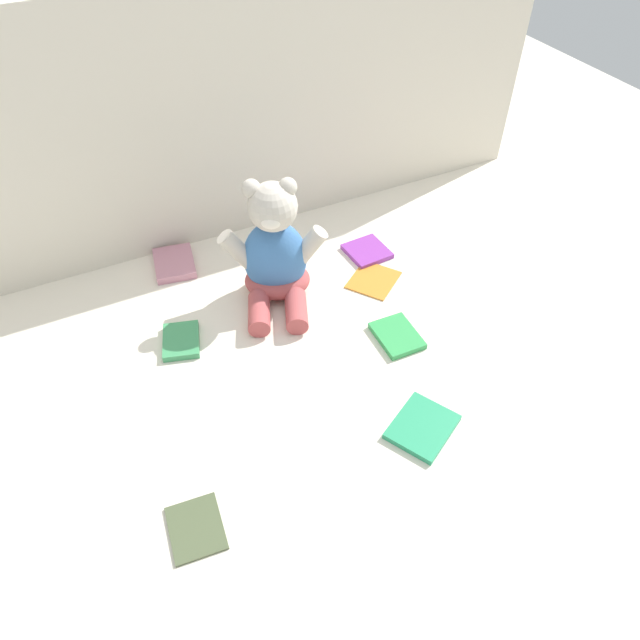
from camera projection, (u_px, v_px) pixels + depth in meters
The scene contains 10 objects.
ground_plane at pixel (300, 324), 1.28m from camera, with size 3.20×3.20×0.00m, color silver.
backdrop_drape at pixel (224, 120), 1.32m from camera, with size 1.66×0.03×0.58m, color beige.
teddy_bear at pixel (274, 256), 1.27m from camera, with size 0.23×0.24×0.29m.
book_case_0 at pixel (367, 251), 1.45m from camera, with size 0.09×0.10×0.01m, color purple.
book_case_1 at pixel (422, 427), 1.08m from camera, with size 0.10×0.12×0.01m, color #289763.
book_case_2 at pixel (196, 527), 0.94m from camera, with size 0.08×0.10×0.01m, color #4B5738.
book_case_3 at pixel (174, 263), 1.41m from camera, with size 0.09×0.12×0.02m, color #BB788C.
book_case_4 at pixel (397, 336), 1.24m from camera, with size 0.08×0.11×0.01m, color green.
book_case_5 at pixel (373, 279), 1.38m from camera, with size 0.10×0.11×0.01m, color orange.
book_case_6 at pixel (181, 341), 1.23m from camera, with size 0.07×0.10×0.01m, color #3C9259.
Camera 1 is at (-0.36, -0.83, 0.90)m, focal length 33.14 mm.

